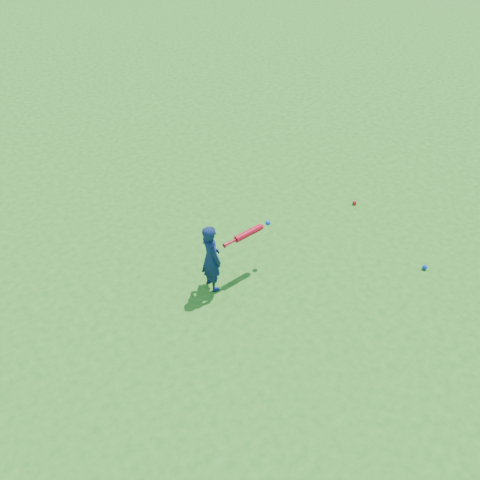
{
  "coord_description": "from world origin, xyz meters",
  "views": [
    {
      "loc": [
        -2.23,
        -4.84,
        5.15
      ],
      "look_at": [
        0.89,
        -0.09,
        0.56
      ],
      "focal_mm": 40.0,
      "sensor_mm": 36.0,
      "label": 1
    }
  ],
  "objects": [
    {
      "name": "ground_ball_red",
      "position": [
        3.4,
        0.24,
        0.03
      ],
      "size": [
        0.07,
        0.07,
        0.07
      ],
      "primitive_type": "sphere",
      "color": "red",
      "rests_on": "ground"
    },
    {
      "name": "child",
      "position": [
        0.4,
        -0.14,
        0.52
      ],
      "size": [
        0.25,
        0.38,
        1.03
      ],
      "primitive_type": "imported",
      "rotation": [
        0.0,
        0.0,
        1.57
      ],
      "color": "#0F1E49",
      "rests_on": "ground"
    },
    {
      "name": "ground_ball_blue",
      "position": [
        3.13,
        -1.52,
        0.04
      ],
      "size": [
        0.07,
        0.07,
        0.07
      ],
      "primitive_type": "sphere",
      "color": "#0B31C8",
      "rests_on": "ground"
    },
    {
      "name": "ground",
      "position": [
        0.0,
        0.0,
        0.0
      ],
      "size": [
        80.0,
        80.0,
        0.0
      ],
      "primitive_type": "plane",
      "color": "#236D1A",
      "rests_on": "ground"
    },
    {
      "name": "bat_swing",
      "position": [
        1.04,
        -0.12,
        0.66
      ],
      "size": [
        0.82,
        0.15,
        0.09
      ],
      "rotation": [
        0.0,
        0.0,
        0.11
      ],
      "color": "red",
      "rests_on": "ground"
    }
  ]
}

